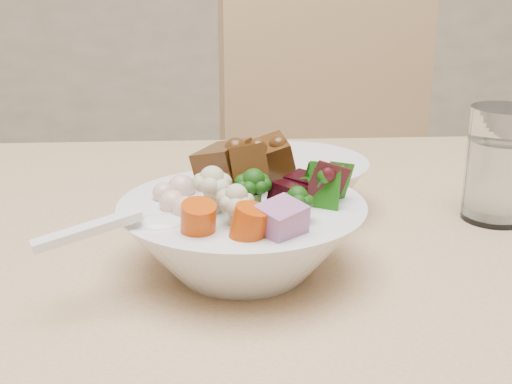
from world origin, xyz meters
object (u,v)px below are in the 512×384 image
food_bowl (244,232)px  water_glass (500,169)px  side_bowl (290,186)px  chair_far (355,207)px

food_bowl → water_glass: water_glass is taller
water_glass → side_bowl: size_ratio=0.71×
side_bowl → water_glass: bearing=-8.1°
food_bowl → side_bowl: size_ratio=1.28×
chair_far → side_bowl: (-0.16, -0.50, 0.21)m
food_bowl → water_glass: 0.29m
chair_far → food_bowl: chair_far is taller
food_bowl → water_glass: bearing=24.3°
water_glass → side_bowl: 0.22m
chair_far → food_bowl: size_ratio=4.40×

